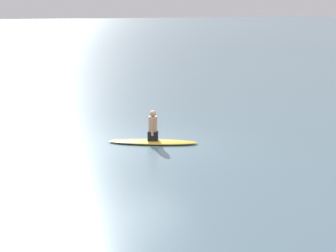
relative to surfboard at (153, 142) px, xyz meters
The scene contains 3 objects.
ground_plane 0.27m from the surfboard, 42.68° to the right, with size 400.00×400.00×0.00m, color slate.
surfboard is the anchor object (origin of this frame).
person_paddler 0.47m from the surfboard, 90.00° to the right, with size 0.40×0.39×0.94m.
Camera 1 is at (8.11, 14.44, 4.09)m, focal length 58.75 mm.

